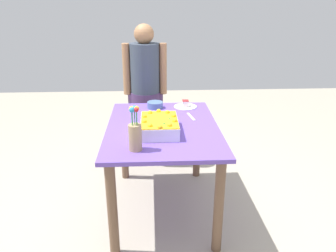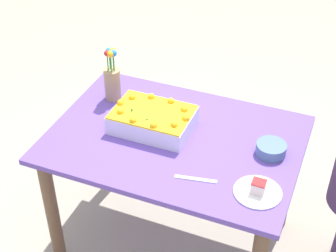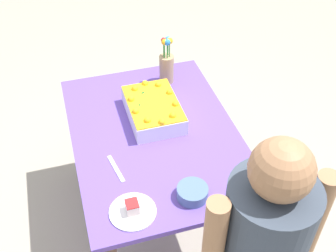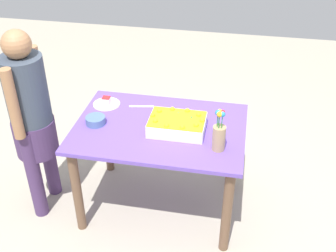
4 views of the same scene
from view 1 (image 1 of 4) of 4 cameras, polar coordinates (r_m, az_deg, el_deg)
name	(u,v)px [view 1 (image 1 of 4)]	position (r m, az deg, el deg)	size (l,w,h in m)	color
ground_plane	(163,207)	(2.97, -0.85, -13.91)	(8.00, 8.00, 0.00)	#A69D8B
dining_table	(163,141)	(2.65, -0.93, -2.61)	(1.24, 0.88, 0.77)	#6649AF
sheet_cake	(159,125)	(2.46, -1.50, 0.10)	(0.40, 0.28, 0.13)	white
serving_plate_with_slice	(185,105)	(3.07, 3.04, 3.59)	(0.21, 0.21, 0.07)	white
cake_knife	(191,117)	(2.81, 4.04, 1.63)	(0.19, 0.02, 0.00)	silver
flower_vase	(135,133)	(2.15, -5.77, -1.29)	(0.09, 0.09, 0.30)	tan
fruit_bowl	(155,105)	(3.04, -2.26, 3.69)	(0.14, 0.14, 0.06)	#506C98
person_standing	(145,87)	(3.46, -3.98, 6.82)	(0.31, 0.45, 1.49)	#47305B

